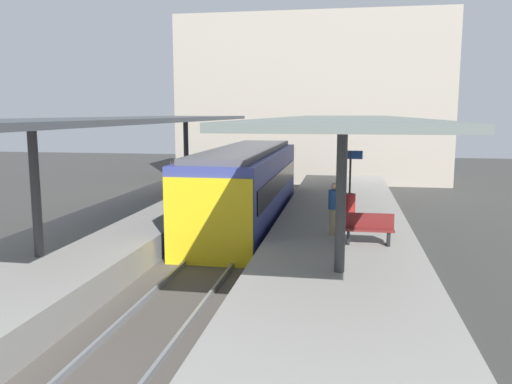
# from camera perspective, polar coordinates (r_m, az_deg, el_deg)

# --- Properties ---
(ground_plane) EXTENTS (80.00, 80.00, 0.00)m
(ground_plane) POSITION_cam_1_polar(r_m,az_deg,el_deg) (17.80, -3.17, -6.48)
(ground_plane) COLOR #383835
(platform_left) EXTENTS (4.40, 28.00, 1.00)m
(platform_left) POSITION_cam_1_polar(r_m,az_deg,el_deg) (18.88, -14.52, -4.31)
(platform_left) COLOR gray
(platform_left) RESTS_ON ground_plane
(platform_right) EXTENTS (4.40, 28.00, 1.00)m
(platform_right) POSITION_cam_1_polar(r_m,az_deg,el_deg) (17.24, 9.28, -5.37)
(platform_right) COLOR gray
(platform_right) RESTS_ON ground_plane
(track_ballast) EXTENTS (3.20, 28.00, 0.20)m
(track_ballast) POSITION_cam_1_polar(r_m,az_deg,el_deg) (17.77, -3.17, -6.17)
(track_ballast) COLOR #4C4742
(track_ballast) RESTS_ON ground_plane
(rail_near_side) EXTENTS (0.08, 28.00, 0.14)m
(rail_near_side) POSITION_cam_1_polar(r_m,az_deg,el_deg) (17.90, -5.43, -5.53)
(rail_near_side) COLOR slate
(rail_near_side) RESTS_ON track_ballast
(rail_far_side) EXTENTS (0.08, 28.00, 0.14)m
(rail_far_side) POSITION_cam_1_polar(r_m,az_deg,el_deg) (17.59, -0.87, -5.75)
(rail_far_side) COLOR slate
(rail_far_side) RESTS_ON track_ballast
(commuter_train) EXTENTS (2.78, 11.40, 3.10)m
(commuter_train) POSITION_cam_1_polar(r_m,az_deg,el_deg) (20.56, -1.18, 0.50)
(commuter_train) COLOR #38428C
(commuter_train) RESTS_ON track_ballast
(canopy_left) EXTENTS (4.18, 21.00, 3.48)m
(canopy_left) POSITION_cam_1_polar(r_m,az_deg,el_deg) (19.70, -13.27, 7.58)
(canopy_left) COLOR #333335
(canopy_left) RESTS_ON platform_left
(canopy_right) EXTENTS (4.18, 21.00, 3.50)m
(canopy_right) POSITION_cam_1_polar(r_m,az_deg,el_deg) (18.14, 9.63, 7.67)
(canopy_right) COLOR #333335
(canopy_right) RESTS_ON platform_right
(platform_bench) EXTENTS (1.40, 0.41, 0.86)m
(platform_bench) POSITION_cam_1_polar(r_m,az_deg,el_deg) (14.92, 12.19, -3.85)
(platform_bench) COLOR black
(platform_bench) RESTS_ON platform_right
(platform_sign) EXTENTS (0.90, 0.08, 2.21)m
(platform_sign) POSITION_cam_1_polar(r_m,az_deg,el_deg) (20.39, 10.28, 2.83)
(platform_sign) COLOR #262628
(platform_sign) RESTS_ON platform_right
(litter_bin) EXTENTS (0.44, 0.44, 0.80)m
(litter_bin) POSITION_cam_1_polar(r_m,az_deg,el_deg) (18.82, 10.13, -1.41)
(litter_bin) COLOR maroon
(litter_bin) RESTS_ON platform_right
(passenger_near_bench) EXTENTS (0.36, 0.36, 1.58)m
(passenger_near_bench) POSITION_cam_1_polar(r_m,az_deg,el_deg) (15.81, 8.54, -1.74)
(passenger_near_bench) COLOR #998460
(passenger_near_bench) RESTS_ON platform_right
(passenger_mid_platform) EXTENTS (0.36, 0.36, 1.67)m
(passenger_mid_platform) POSITION_cam_1_polar(r_m,az_deg,el_deg) (22.30, -9.04, 1.39)
(passenger_mid_platform) COLOR #232328
(passenger_mid_platform) RESTS_ON platform_left
(station_building_backdrop) EXTENTS (18.00, 6.00, 11.00)m
(station_building_backdrop) POSITION_cam_1_polar(r_m,az_deg,el_deg) (36.82, 6.23, 9.94)
(station_building_backdrop) COLOR #A89E8E
(station_building_backdrop) RESTS_ON ground_plane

